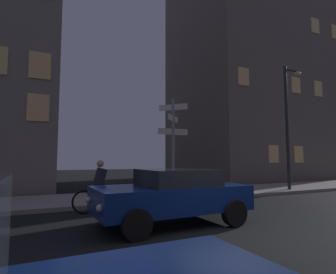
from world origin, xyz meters
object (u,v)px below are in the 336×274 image
signpost (173,138)px  car_side_parked (173,194)px  street_lamp (289,117)px  cyclist (101,188)px

signpost → car_side_parked: (-1.67, -3.40, -1.73)m
street_lamp → car_side_parked: 9.54m
car_side_parked → cyclist: bearing=122.3°
car_side_parked → cyclist: cyclist is taller
street_lamp → signpost: bearing=-179.1°
cyclist → street_lamp: bearing=7.8°
street_lamp → car_side_parked: bearing=-157.2°
signpost → cyclist: (-3.04, -1.23, -1.72)m
signpost → car_side_parked: 4.17m
car_side_parked → signpost: bearing=63.9°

